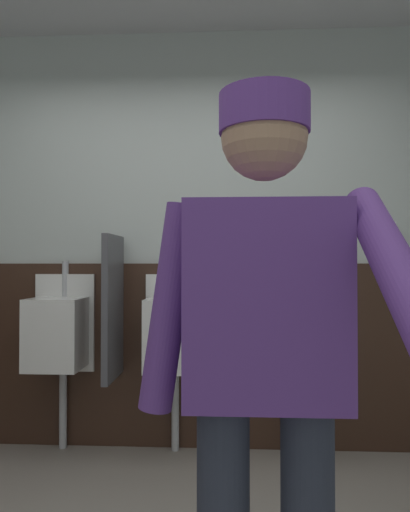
{
  "coord_description": "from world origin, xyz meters",
  "views": [
    {
      "loc": [
        0.29,
        -1.49,
        1.22
      ],
      "look_at": [
        0.19,
        0.33,
        1.25
      ],
      "focal_mm": 32.33,
      "sensor_mm": 36.0,
      "label": 1
    }
  ],
  "objects_px": {
    "urinal_left": "(58,332)",
    "urinal_right": "(292,334)",
    "person": "(265,351)",
    "urinal_middle": "(174,333)",
    "soap_dispenser": "(387,236)"
  },
  "relations": [
    {
      "from": "urinal_left",
      "to": "urinal_middle",
      "type": "relative_size",
      "value": 1.0
    },
    {
      "from": "urinal_middle",
      "to": "person",
      "type": "height_order",
      "value": "person"
    },
    {
      "from": "urinal_middle",
      "to": "urinal_right",
      "type": "relative_size",
      "value": 1.0
    },
    {
      "from": "urinal_right",
      "to": "soap_dispenser",
      "type": "distance_m",
      "value": 0.89
    },
    {
      "from": "urinal_left",
      "to": "soap_dispenser",
      "type": "height_order",
      "value": "soap_dispenser"
    },
    {
      "from": "urinal_middle",
      "to": "urinal_left",
      "type": "bearing_deg",
      "value": 180.0
    },
    {
      "from": "urinal_right",
      "to": "person",
      "type": "distance_m",
      "value": 1.75
    },
    {
      "from": "urinal_left",
      "to": "person",
      "type": "xyz_separation_m",
      "value": [
        1.2,
        -1.71,
        0.21
      ]
    },
    {
      "from": "urinal_right",
      "to": "urinal_middle",
      "type": "bearing_deg",
      "value": 180.0
    },
    {
      "from": "urinal_left",
      "to": "urinal_right",
      "type": "height_order",
      "value": "same"
    },
    {
      "from": "urinal_left",
      "to": "person",
      "type": "relative_size",
      "value": 0.74
    },
    {
      "from": "urinal_middle",
      "to": "soap_dispenser",
      "type": "height_order",
      "value": "soap_dispenser"
    },
    {
      "from": "urinal_right",
      "to": "person",
      "type": "xyz_separation_m",
      "value": [
        -0.3,
        -1.71,
        0.21
      ]
    },
    {
      "from": "urinal_left",
      "to": "urinal_middle",
      "type": "distance_m",
      "value": 0.75
    },
    {
      "from": "urinal_right",
      "to": "soap_dispenser",
      "type": "bearing_deg",
      "value": 10.78
    }
  ]
}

